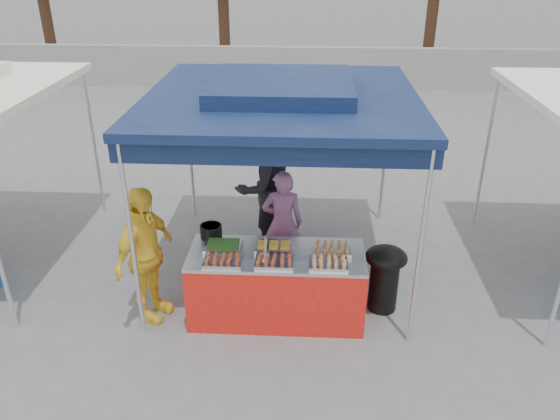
# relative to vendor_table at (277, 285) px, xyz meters

# --- Properties ---
(ground_plane) EXTENTS (80.00, 80.00, 0.00)m
(ground_plane) POSITION_rel_vendor_table_xyz_m (0.00, 0.10, -0.43)
(ground_plane) COLOR slate
(back_wall) EXTENTS (40.00, 0.25, 1.20)m
(back_wall) POSITION_rel_vendor_table_xyz_m (0.00, 11.10, 0.17)
(back_wall) COLOR gray
(back_wall) RESTS_ON ground_plane
(main_canopy) EXTENTS (3.20, 3.20, 2.57)m
(main_canopy) POSITION_rel_vendor_table_xyz_m (0.00, 1.07, 1.94)
(main_canopy) COLOR silver
(main_canopy) RESTS_ON ground_plane
(vendor_table) EXTENTS (2.00, 0.80, 0.85)m
(vendor_table) POSITION_rel_vendor_table_xyz_m (0.00, 0.00, 0.00)
(vendor_table) COLOR red
(vendor_table) RESTS_ON ground_plane
(food_tray_fl) EXTENTS (0.42, 0.30, 0.07)m
(food_tray_fl) POSITION_rel_vendor_table_xyz_m (-0.57, -0.24, 0.46)
(food_tray_fl) COLOR silver
(food_tray_fl) RESTS_ON vendor_table
(food_tray_fm) EXTENTS (0.42, 0.30, 0.07)m
(food_tray_fm) POSITION_rel_vendor_table_xyz_m (-0.01, -0.23, 0.46)
(food_tray_fm) COLOR silver
(food_tray_fm) RESTS_ON vendor_table
(food_tray_fr) EXTENTS (0.42, 0.30, 0.07)m
(food_tray_fr) POSITION_rel_vendor_table_xyz_m (0.58, -0.22, 0.46)
(food_tray_fr) COLOR silver
(food_tray_fr) RESTS_ON vendor_table
(food_tray_bl) EXTENTS (0.42, 0.30, 0.07)m
(food_tray_bl) POSITION_rel_vendor_table_xyz_m (-0.62, 0.07, 0.46)
(food_tray_bl) COLOR silver
(food_tray_bl) RESTS_ON vendor_table
(food_tray_bm) EXTENTS (0.42, 0.30, 0.07)m
(food_tray_bm) POSITION_rel_vendor_table_xyz_m (-0.04, 0.10, 0.46)
(food_tray_bm) COLOR silver
(food_tray_bm) RESTS_ON vendor_table
(food_tray_br) EXTENTS (0.42, 0.30, 0.07)m
(food_tray_br) POSITION_rel_vendor_table_xyz_m (0.63, 0.07, 0.46)
(food_tray_br) COLOR silver
(food_tray_br) RESTS_ON vendor_table
(cooking_pot) EXTENTS (0.26, 0.26, 0.15)m
(cooking_pot) POSITION_rel_vendor_table_xyz_m (-0.80, 0.35, 0.50)
(cooking_pot) COLOR black
(cooking_pot) RESTS_ON vendor_table
(skewer_cup) EXTENTS (0.09, 0.09, 0.11)m
(skewer_cup) POSITION_rel_vendor_table_xyz_m (-0.11, -0.14, 0.48)
(skewer_cup) COLOR silver
(skewer_cup) RESTS_ON vendor_table
(wok_burner) EXTENTS (0.49, 0.49, 0.83)m
(wok_burner) POSITION_rel_vendor_table_xyz_m (1.27, 0.21, 0.07)
(wok_burner) COLOR black
(wok_burner) RESTS_ON ground_plane
(crate_left) EXTENTS (0.53, 0.37, 0.32)m
(crate_left) POSITION_rel_vendor_table_xyz_m (-0.39, 0.52, -0.26)
(crate_left) COLOR #163FB6
(crate_left) RESTS_ON ground_plane
(crate_right) EXTENTS (0.55, 0.39, 0.33)m
(crate_right) POSITION_rel_vendor_table_xyz_m (0.43, 0.53, -0.26)
(crate_right) COLOR #163FB6
(crate_right) RESTS_ON ground_plane
(crate_stacked) EXTENTS (0.52, 0.36, 0.31)m
(crate_stacked) POSITION_rel_vendor_table_xyz_m (0.43, 0.53, 0.06)
(crate_stacked) COLOR #163FB6
(crate_stacked) RESTS_ON crate_right
(vendor_woman) EXTENTS (0.56, 0.38, 1.46)m
(vendor_woman) POSITION_rel_vendor_table_xyz_m (0.02, 0.95, 0.31)
(vendor_woman) COLOR #9A628F
(vendor_woman) RESTS_ON ground_plane
(helper_man) EXTENTS (1.14, 1.11, 1.85)m
(helper_man) POSITION_rel_vendor_table_xyz_m (-0.27, 1.64, 0.50)
(helper_man) COLOR black
(helper_man) RESTS_ON ground_plane
(customer_person) EXTENTS (0.73, 1.05, 1.66)m
(customer_person) POSITION_rel_vendor_table_xyz_m (-1.48, -0.09, 0.41)
(customer_person) COLOR yellow
(customer_person) RESTS_ON ground_plane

